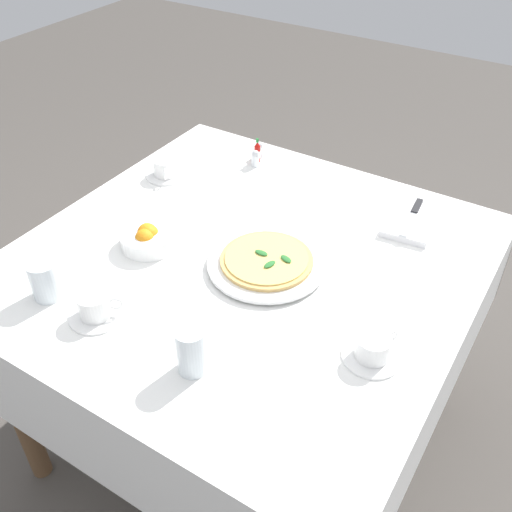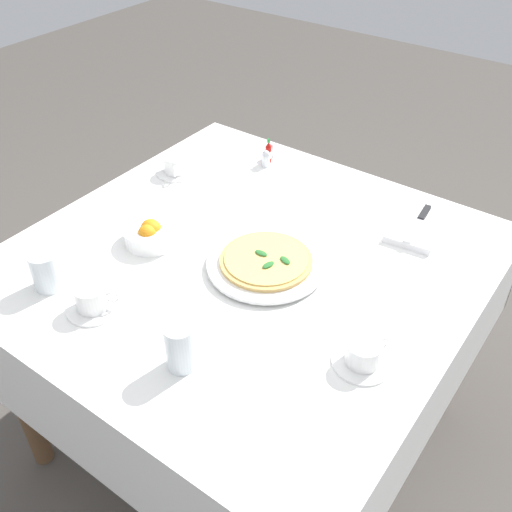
# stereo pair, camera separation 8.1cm
# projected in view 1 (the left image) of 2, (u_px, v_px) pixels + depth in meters

# --- Properties ---
(ground_plane) EXTENTS (8.00, 8.00, 0.00)m
(ground_plane) POSITION_uv_depth(u_px,v_px,m) (248.00, 430.00, 2.01)
(ground_plane) COLOR #4C4742
(dining_table) EXTENTS (1.15, 1.15, 0.76)m
(dining_table) POSITION_uv_depth(u_px,v_px,m) (246.00, 294.00, 1.62)
(dining_table) COLOR white
(dining_table) RESTS_ON ground_plane
(pizza_plate) EXTENTS (0.30, 0.30, 0.02)m
(pizza_plate) POSITION_uv_depth(u_px,v_px,m) (267.00, 264.00, 1.50)
(pizza_plate) COLOR white
(pizza_plate) RESTS_ON dining_table
(pizza) EXTENTS (0.24, 0.24, 0.02)m
(pizza) POSITION_uv_depth(u_px,v_px,m) (267.00, 259.00, 1.49)
(pizza) COLOR #DBAD60
(pizza) RESTS_ON pizza_plate
(coffee_cup_center_back) EXTENTS (0.13, 0.13, 0.07)m
(coffee_cup_center_back) POSITION_uv_depth(u_px,v_px,m) (95.00, 307.00, 1.35)
(coffee_cup_center_back) COLOR white
(coffee_cup_center_back) RESTS_ON dining_table
(coffee_cup_far_right) EXTENTS (0.13, 0.13, 0.06)m
(coffee_cup_far_right) POSITION_uv_depth(u_px,v_px,m) (373.00, 349.00, 1.25)
(coffee_cup_far_right) COLOR white
(coffee_cup_far_right) RESTS_ON dining_table
(coffee_cup_left_edge) EXTENTS (0.13, 0.13, 0.06)m
(coffee_cup_left_edge) POSITION_uv_depth(u_px,v_px,m) (166.00, 169.00, 1.85)
(coffee_cup_left_edge) COLOR white
(coffee_cup_left_edge) RESTS_ON dining_table
(water_glass_near_left) EXTENTS (0.07, 0.07, 0.10)m
(water_glass_near_left) POSITION_uv_depth(u_px,v_px,m) (46.00, 281.00, 1.40)
(water_glass_near_left) COLOR white
(water_glass_near_left) RESTS_ON dining_table
(water_glass_near_right) EXTENTS (0.06, 0.06, 0.11)m
(water_glass_near_right) POSITION_uv_depth(u_px,v_px,m) (192.00, 352.00, 1.21)
(water_glass_near_right) COLOR white
(water_glass_near_right) RESTS_ON dining_table
(napkin_folded) EXTENTS (0.23, 0.15, 0.02)m
(napkin_folded) POSITION_uv_depth(u_px,v_px,m) (412.00, 219.00, 1.66)
(napkin_folded) COLOR white
(napkin_folded) RESTS_ON dining_table
(dinner_knife) EXTENTS (0.20, 0.04, 0.01)m
(dinner_knife) POSITION_uv_depth(u_px,v_px,m) (413.00, 216.00, 1.65)
(dinner_knife) COLOR silver
(dinner_knife) RESTS_ON napkin_folded
(citrus_bowl) EXTENTS (0.15, 0.15, 0.06)m
(citrus_bowl) POSITION_uv_depth(u_px,v_px,m) (148.00, 237.00, 1.56)
(citrus_bowl) COLOR white
(citrus_bowl) RESTS_ON dining_table
(hot_sauce_bottle) EXTENTS (0.02, 0.02, 0.08)m
(hot_sauce_bottle) POSITION_uv_depth(u_px,v_px,m) (257.00, 152.00, 1.92)
(hot_sauce_bottle) COLOR #B7140F
(hot_sauce_bottle) RESTS_ON dining_table
(salt_shaker) EXTENTS (0.03, 0.03, 0.06)m
(salt_shaker) POSITION_uv_depth(u_px,v_px,m) (255.00, 159.00, 1.90)
(salt_shaker) COLOR white
(salt_shaker) RESTS_ON dining_table
(pepper_shaker) EXTENTS (0.03, 0.03, 0.06)m
(pepper_shaker) POSITION_uv_depth(u_px,v_px,m) (259.00, 150.00, 1.95)
(pepper_shaker) COLOR white
(pepper_shaker) RESTS_ON dining_table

